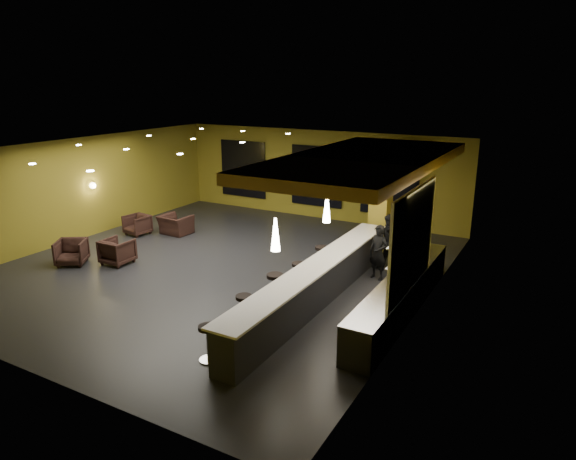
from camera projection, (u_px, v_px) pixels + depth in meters
The scene contains 35 objects.
floor at pixel (222, 268), 15.44m from camera, with size 12.00×13.00×0.10m, color black.
ceiling at pixel (217, 148), 14.41m from camera, with size 12.00×13.00×0.10m, color black.
wall_back at pixel (318, 174), 20.41m from camera, with size 12.00×0.10×3.50m, color olive.
wall_front at pixel (7, 287), 9.43m from camera, with size 12.00×0.10×3.50m, color olive.
wall_left at pixel (78, 189), 17.74m from camera, with size 0.10×13.00×3.50m, color olive.
wall_right at pixel (427, 241), 12.11m from camera, with size 0.10×13.00×3.50m, color olive.
wood_soffit at pixel (364, 161), 13.44m from camera, with size 3.60×8.00×0.28m, color #A87931.
window_left at pixel (243, 169), 21.96m from camera, with size 2.20×0.06×2.40m, color black.
window_center at pixel (317, 176), 20.33m from camera, with size 2.20×0.06×2.40m, color black.
window_right at pixel (390, 183), 18.94m from camera, with size 2.20×0.06×2.40m, color black.
tile_backsplash at pixel (413, 241), 11.24m from camera, with size 0.06×3.20×2.40m, color white.
bar_counter at pixel (317, 285), 12.74m from camera, with size 0.60×8.00×1.00m, color black.
bar_top at pixel (317, 265), 12.59m from camera, with size 0.78×8.10×0.05m, color white.
prep_counter at pixel (401, 296), 12.25m from camera, with size 0.70×6.00×0.86m, color black.
prep_top at pixel (402, 279), 12.12m from camera, with size 0.72×6.00×0.03m, color silver.
wall_shelf_lower at pixel (402, 260), 11.25m from camera, with size 0.30×1.50×0.03m, color silver.
wall_shelf_upper at pixel (404, 241), 11.12m from camera, with size 0.30×1.50×0.03m, color silver.
column at pixel (381, 199), 16.24m from camera, with size 0.60×0.60×3.50m, color olive.
wall_sconce at pixel (93, 186), 18.07m from camera, with size 0.22×0.22×0.22m, color #FFE5B2.
pendant_0 at pixel (275, 234), 10.54m from camera, with size 0.20×0.20×0.70m, color white.
pendant_1 at pixel (327, 209), 12.63m from camera, with size 0.20×0.20×0.70m, color white.
pendant_2 at pixel (363, 190), 14.73m from camera, with size 0.20×0.20×0.70m, color white.
staff_a at pixel (378, 252), 14.27m from camera, with size 0.57×0.37×1.56m, color black.
staff_b at pixel (390, 244), 14.77m from camera, with size 0.83×0.65×1.71m, color black.
staff_c at pixel (409, 245), 14.98m from camera, with size 0.75×0.49×1.53m, color black.
armchair_a at pixel (71, 252), 15.49m from camera, with size 0.82×0.85×0.77m, color black.
armchair_b at pixel (117, 251), 15.56m from camera, with size 0.83×0.85×0.78m, color black.
armchair_c at pixel (137, 225), 18.48m from camera, with size 0.77×0.79×0.72m, color black.
armchair_d at pixel (176, 225), 18.56m from camera, with size 1.06×0.92×0.69m, color black.
bar_stool_0 at pixel (208, 338), 10.15m from camera, with size 0.39×0.39×0.76m.
bar_stool_1 at pixel (244, 307), 11.51m from camera, with size 0.40×0.40×0.78m.
bar_stool_2 at pixel (275, 286), 12.57m from camera, with size 0.43×0.43×0.85m.
bar_stool_3 at pixel (299, 273), 13.60m from camera, with size 0.38×0.38×0.75m.
bar_stool_4 at pixel (321, 256), 14.80m from camera, with size 0.40×0.40×0.79m.
bar_stool_5 at pixel (344, 246), 15.82m from camera, with size 0.36×0.36×0.72m.
Camera 1 is at (8.77, -11.68, 5.44)m, focal length 32.00 mm.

